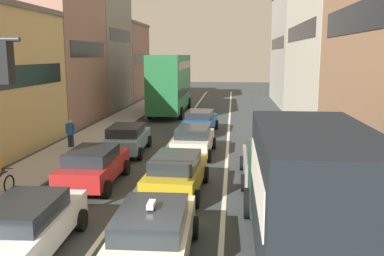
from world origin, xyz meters
name	(u,v)px	position (x,y,z in m)	size (l,w,h in m)	color
sidewalk_left	(108,128)	(-6.70, 20.00, 0.07)	(2.60, 64.00, 0.14)	#A3A3A3
lane_stripe_left	(179,130)	(-1.70, 20.00, 0.01)	(0.16, 60.00, 0.01)	silver
lane_stripe_right	(229,131)	(1.70, 20.00, 0.01)	(0.16, 60.00, 0.01)	silver
building_row_left	(47,56)	(-12.00, 22.75, 4.99)	(7.20, 43.90, 12.70)	tan
building_row_right	(352,41)	(9.90, 21.84, 6.00)	(7.20, 43.90, 12.32)	#B2ADA3
removalist_box_truck	(306,189)	(3.70, 1.99, 1.97)	(2.70, 7.71, 3.58)	#1E5933
taxi_centre_lane_front	(153,234)	(0.05, 1.75, 0.80)	(2.16, 4.35, 1.66)	beige
sedan_left_lane_front	(27,225)	(-3.27, 1.94, 0.80)	(2.23, 4.38, 1.49)	silver
sedan_centre_lane_second	(176,173)	(-0.09, 7.06, 0.80)	(2.22, 4.38, 1.49)	#B29319
wagon_left_lane_second	(94,165)	(-3.47, 7.72, 0.80)	(2.10, 4.32, 1.49)	#A51E1E
hatchback_centre_lane_third	(194,140)	(-0.03, 13.09, 0.80)	(2.16, 4.35, 1.49)	beige
sedan_left_lane_third	(127,138)	(-3.53, 13.12, 0.80)	(2.22, 4.38, 1.49)	#759EB7
coupe_centre_lane_fourth	(200,121)	(-0.17, 19.17, 0.80)	(2.27, 4.40, 1.49)	#194C8C
sedan_right_lane_behind_truck	(266,162)	(3.33, 8.97, 0.80)	(2.07, 4.30, 1.49)	gray
bus_mid_queue_primary	(171,81)	(-3.44, 27.92, 2.83)	(2.91, 10.53, 5.06)	#1E6033
pedestrian_near_kerb	(70,132)	(-6.80, 13.69, 0.95)	(0.54, 0.34, 1.66)	#262D47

